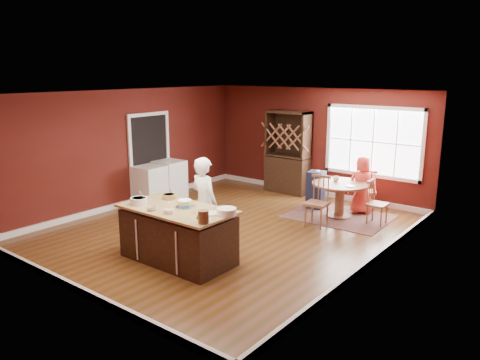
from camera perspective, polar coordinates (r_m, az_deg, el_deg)
name	(u,v)px	position (r m, az deg, el deg)	size (l,w,h in m)	color
room_shell	(228,163)	(9.11, -1.48, 2.05)	(7.00, 7.00, 7.00)	brown
window	(373,142)	(11.29, 15.93, 4.50)	(2.36, 0.10, 1.66)	white
doorway	(150,158)	(11.64, -10.91, 2.64)	(0.08, 1.26, 2.13)	white
kitchen_island	(178,236)	(7.88, -7.59, -6.73)	(1.95, 1.02, 0.92)	black
dining_table	(340,193)	(10.34, 12.08, -1.53)	(1.21, 1.21, 0.75)	olive
baker	(204,203)	(8.30, -4.37, -2.81)	(0.60, 0.40, 1.65)	white
layer_cake	(185,204)	(7.73, -6.75, -2.88)	(0.31, 0.31, 0.12)	white
bowl_blue	(139,201)	(8.04, -12.21, -2.50)	(0.29, 0.29, 0.11)	white
bowl_yellow	(169,197)	(8.27, -8.67, -2.01)	(0.23, 0.23, 0.09)	#9A653A
bowl_pink	(151,209)	(7.65, -10.79, -3.45)	(0.16, 0.16, 0.06)	silver
bowl_olive	(169,211)	(7.45, -8.66, -3.81)	(0.16, 0.16, 0.06)	#F9E4B3
drinking_glass	(193,209)	(7.40, -5.70, -3.49)	(0.08, 0.08, 0.15)	silver
dinner_plate	(212,213)	(7.35, -3.43, -4.09)	(0.25, 0.25, 0.02)	beige
white_tub	(226,211)	(7.29, -1.66, -3.86)	(0.31, 0.31, 0.11)	silver
stoneware_crock	(203,217)	(6.90, -4.49, -4.50)	(0.16, 0.16, 0.20)	brown
toy_figurine	(198,216)	(7.13, -5.16, -4.44)	(0.05, 0.05, 0.08)	#F3A301
rug	(339,216)	(10.48, 11.94, -4.32)	(2.11, 1.63, 0.01)	brown
chair_east	(378,202)	(10.03, 16.43, -2.64)	(0.39, 0.37, 0.93)	brown
chair_south	(317,201)	(9.62, 9.36, -2.57)	(0.44, 0.42, 1.05)	brown
chair_north	(367,190)	(10.94, 15.20, -1.14)	(0.41, 0.39, 0.98)	brown
seated_woman	(362,185)	(10.68, 14.69, -0.58)	(0.63, 0.41, 1.29)	#F04639
high_chair	(316,189)	(10.91, 9.23, -1.08)	(0.36, 0.36, 0.90)	black
toddler	(318,173)	(10.91, 9.44, 0.85)	(0.18, 0.14, 0.26)	#8CA5BF
table_plate	(350,186)	(10.04, 13.27, -0.71)	(0.20, 0.20, 0.01)	beige
table_cup	(336,179)	(10.44, 11.63, 0.16)	(0.13, 0.13, 0.10)	white
hutch	(288,152)	(12.11, 5.85, 3.39)	(1.16, 0.48, 2.12)	#412412
washer	(150,185)	(11.31, -10.91, -0.61)	(0.63, 0.61, 0.91)	white
dryer	(170,180)	(11.72, -8.56, 0.05)	(0.65, 0.63, 0.94)	silver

